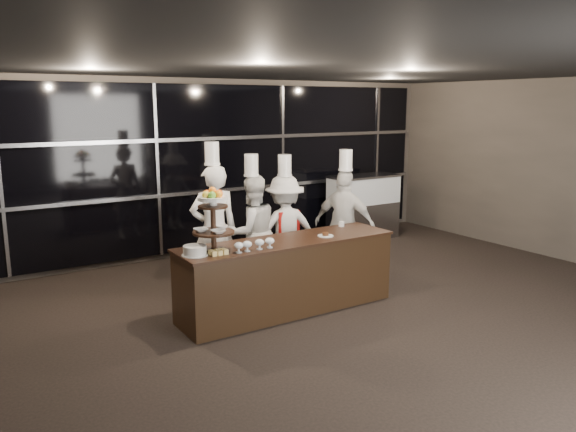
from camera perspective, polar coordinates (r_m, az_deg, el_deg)
room at (r=5.90m, az=15.08°, el=0.41°), size 10.00×10.00×10.00m
window_wall at (r=9.87m, az=-6.59°, el=5.01°), size 8.60×0.10×2.80m
buffet_counter at (r=7.08m, az=-0.05°, el=-6.01°), size 2.84×0.74×0.92m
display_stand at (r=6.40m, az=-7.62°, el=0.08°), size 0.48×0.48×0.74m
compotes at (r=6.46m, az=-3.49°, el=-2.80°), size 0.52×0.11×0.12m
layer_cake at (r=6.34m, az=-9.45°, el=-3.49°), size 0.30×0.30×0.11m
pastry_squares at (r=6.33m, az=-7.10°, el=-3.67°), size 0.20×0.13×0.05m
small_plate at (r=7.16m, az=3.83°, el=-1.95°), size 0.20×0.20×0.05m
chef_cup at (r=7.74m, az=5.45°, el=-0.82°), size 0.08×0.08×0.07m
display_case at (r=10.91m, az=7.66°, el=1.25°), size 1.38×0.60×1.24m
chef_a at (r=7.69m, az=-7.53°, el=-1.22°), size 0.71×0.53×2.09m
chef_b at (r=7.91m, az=-3.66°, el=-1.55°), size 0.81×0.65×1.90m
chef_c at (r=8.09m, az=-0.34°, el=-1.35°), size 1.12×0.78×1.88m
chef_d at (r=8.37m, az=5.76°, el=-0.76°), size 0.80×1.03×1.93m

